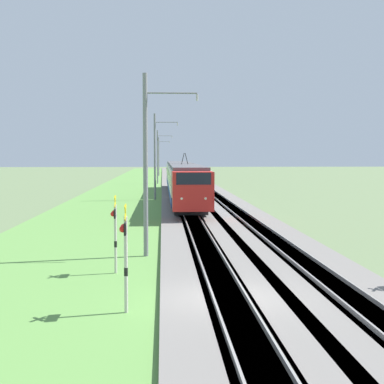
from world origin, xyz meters
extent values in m
plane|color=#60754C|center=(0.00, 0.00, 0.00)|extent=(400.00, 400.00, 0.00)
cube|color=slate|center=(50.00, 0.00, 0.15)|extent=(240.00, 4.40, 0.30)
cube|color=slate|center=(50.00, -3.87, 0.15)|extent=(240.00, 4.40, 0.30)
cube|color=#4C4238|center=(50.00, 0.00, 0.15)|extent=(240.00, 1.57, 0.30)
cube|color=gray|center=(50.00, 0.53, 0.38)|extent=(240.00, 0.07, 0.15)
cube|color=gray|center=(50.00, -0.53, 0.38)|extent=(240.00, 0.07, 0.15)
cube|color=#4C4238|center=(50.00, -3.87, 0.15)|extent=(240.00, 1.57, 0.30)
cube|color=gray|center=(50.00, -3.34, 0.38)|extent=(240.00, 0.07, 0.15)
cube|color=gray|center=(50.00, -4.41, 0.38)|extent=(240.00, 0.07, 0.15)
cube|color=#5B8E42|center=(50.00, 6.29, 0.06)|extent=(240.00, 11.16, 0.12)
cube|color=red|center=(20.38, 0.00, 2.35)|extent=(2.33, 2.83, 2.70)
cube|color=black|center=(20.03, 0.00, 3.25)|extent=(1.68, 2.36, 0.81)
sphere|color=#F2EAC6|center=(19.26, 0.81, 1.91)|extent=(0.20, 0.20, 0.20)
sphere|color=#F2EAC6|center=(19.26, -0.81, 1.91)|extent=(0.20, 0.20, 0.20)
cube|color=navy|center=(30.91, 0.00, 1.38)|extent=(18.72, 2.95, 0.76)
cube|color=silver|center=(30.91, 0.00, 2.73)|extent=(18.72, 2.95, 1.94)
cube|color=black|center=(30.91, 0.00, 2.88)|extent=(17.22, 2.97, 0.82)
cube|color=#515156|center=(30.91, 0.00, 3.82)|extent=(18.72, 2.71, 0.25)
cube|color=black|center=(30.91, 0.00, 0.72)|extent=(17.79, 2.51, 0.55)
cylinder|color=black|center=(23.35, 0.53, 0.88)|extent=(0.86, 0.12, 0.86)
cylinder|color=black|center=(23.35, -0.53, 0.88)|extent=(0.86, 0.12, 0.86)
cube|color=navy|center=(51.40, 0.00, 1.38)|extent=(21.06, 2.95, 0.76)
cube|color=silver|center=(51.40, 0.00, 2.73)|extent=(21.06, 2.95, 1.94)
cube|color=black|center=(51.40, 0.00, 2.88)|extent=(19.37, 2.97, 0.82)
cube|color=#515156|center=(51.40, 0.00, 3.82)|extent=(21.06, 2.71, 0.25)
cube|color=black|center=(51.40, 0.00, 0.72)|extent=(20.00, 2.51, 0.55)
cylinder|color=black|center=(33.72, 0.17, 4.50)|extent=(0.06, 0.33, 1.08)
cylinder|color=black|center=(33.72, -0.17, 4.50)|extent=(0.06, 0.33, 1.08)
cube|color=black|center=(23.35, 0.00, 0.00)|extent=(0.10, 0.10, 0.00)
cylinder|color=beige|center=(-0.84, 3.21, 1.52)|extent=(0.11, 0.11, 3.03)
cylinder|color=black|center=(-0.84, 3.21, 1.36)|extent=(0.12, 0.12, 0.25)
cube|color=black|center=(-0.84, 3.21, 2.68)|extent=(0.70, 0.06, 0.36)
sphere|color=red|center=(-1.07, 3.28, 2.68)|extent=(0.20, 0.20, 0.20)
sphere|color=red|center=(-0.62, 3.28, 2.68)|extent=(0.20, 0.20, 0.20)
cube|color=yellow|center=(-0.84, 3.21, 3.15)|extent=(0.49, 0.03, 0.49)
cube|color=yellow|center=(-0.84, 3.21, 3.15)|extent=(0.49, 0.03, 0.49)
cylinder|color=beige|center=(4.56, 3.99, 1.44)|extent=(0.11, 0.11, 2.88)
cylinder|color=black|center=(4.56, 3.99, 1.30)|extent=(0.12, 0.12, 0.25)
cube|color=black|center=(4.56, 3.99, 2.53)|extent=(0.70, 0.06, 0.36)
sphere|color=red|center=(4.34, 4.06, 2.53)|extent=(0.20, 0.20, 0.20)
sphere|color=red|center=(4.79, 4.06, 2.53)|extent=(0.20, 0.20, 0.20)
cube|color=yellow|center=(4.56, 3.99, 3.00)|extent=(0.49, 0.03, 0.49)
cube|color=yellow|center=(4.56, 3.99, 3.00)|extent=(0.49, 0.03, 0.49)
cylinder|color=slate|center=(8.15, 2.89, 4.30)|extent=(0.22, 0.22, 8.61)
cylinder|color=slate|center=(8.15, 1.69, 7.71)|extent=(0.08, 2.40, 0.08)
cylinder|color=#B2ADA8|center=(8.15, 0.49, 7.51)|extent=(0.10, 0.10, 0.30)
cylinder|color=slate|center=(39.83, 2.89, 4.60)|extent=(0.22, 0.22, 9.19)
cylinder|color=slate|center=(39.83, 1.69, 8.29)|extent=(0.08, 2.40, 0.08)
cylinder|color=#B2ADA8|center=(39.83, 0.49, 8.09)|extent=(0.10, 0.10, 0.30)
cylinder|color=slate|center=(71.51, 2.89, 4.45)|extent=(0.22, 0.22, 8.90)
cylinder|color=slate|center=(71.51, 1.69, 8.00)|extent=(0.08, 2.40, 0.08)
cylinder|color=#B2ADA8|center=(71.51, 0.49, 7.80)|extent=(0.10, 0.10, 0.30)
cylinder|color=slate|center=(103.20, 2.89, 4.37)|extent=(0.22, 0.22, 8.75)
cylinder|color=slate|center=(103.20, 1.69, 7.85)|extent=(0.08, 2.40, 0.08)
cylinder|color=#B2ADA8|center=(103.20, 0.49, 7.65)|extent=(0.10, 0.10, 0.30)
camera|label=1|loc=(-16.71, 2.11, 4.86)|focal=50.00mm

